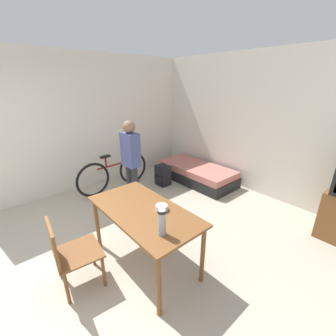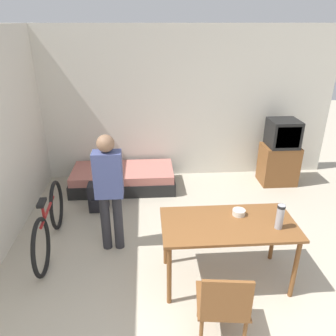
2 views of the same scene
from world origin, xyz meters
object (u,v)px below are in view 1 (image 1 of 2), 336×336
(dining_table, at_px, (144,216))
(thermos_flask, at_px, (162,221))
(daybed, at_px, (196,173))
(mate_bowl, at_px, (162,208))
(wooden_chair, at_px, (68,252))
(bicycle, at_px, (114,173))
(backpack, at_px, (163,175))
(person_standing, at_px, (131,159))

(dining_table, relative_size, thermos_flask, 5.28)
(daybed, distance_m, mate_bowl, 2.71)
(wooden_chair, bearing_deg, daybed, 108.46)
(daybed, xyz_separation_m, dining_table, (1.28, -2.36, 0.50))
(bicycle, bearing_deg, dining_table, -19.19)
(dining_table, height_order, thermos_flask, thermos_flask)
(backpack, bearing_deg, wooden_chair, -60.24)
(dining_table, xyz_separation_m, wooden_chair, (-0.22, -0.82, -0.19))
(dining_table, distance_m, person_standing, 1.50)
(dining_table, bearing_deg, person_standing, 152.97)
(person_standing, distance_m, thermos_flask, 1.98)
(wooden_chair, bearing_deg, bicycle, 140.67)
(bicycle, xyz_separation_m, thermos_flask, (2.62, -0.87, 0.55))
(bicycle, bearing_deg, person_standing, -4.66)
(thermos_flask, height_order, mate_bowl, thermos_flask)
(dining_table, height_order, mate_bowl, mate_bowl)
(wooden_chair, xyz_separation_m, mate_bowl, (0.37, 0.97, 0.31))
(bicycle, height_order, thermos_flask, thermos_flask)
(wooden_chair, relative_size, bicycle, 0.52)
(bicycle, height_order, person_standing, person_standing)
(dining_table, relative_size, wooden_chair, 1.69)
(mate_bowl, bearing_deg, backpack, 140.03)
(bicycle, distance_m, thermos_flask, 2.81)
(person_standing, height_order, mate_bowl, person_standing)
(backpack, bearing_deg, person_standing, -72.47)
(backpack, bearing_deg, thermos_flask, -39.79)
(bicycle, xyz_separation_m, person_standing, (0.80, -0.07, 0.54))
(dining_table, distance_m, mate_bowl, 0.24)
(daybed, distance_m, wooden_chair, 3.37)
(bicycle, relative_size, backpack, 3.72)
(dining_table, xyz_separation_m, mate_bowl, (0.15, 0.15, 0.12))
(wooden_chair, relative_size, mate_bowl, 6.00)
(person_standing, xyz_separation_m, backpack, (-0.30, 0.96, -0.68))
(daybed, bearing_deg, mate_bowl, -57.11)
(wooden_chair, distance_m, thermos_flask, 1.08)
(daybed, bearing_deg, person_standing, -91.27)
(dining_table, distance_m, thermos_flask, 0.56)
(daybed, bearing_deg, bicycle, -117.37)
(wooden_chair, bearing_deg, thermos_flask, 44.29)
(daybed, distance_m, person_standing, 1.84)
(dining_table, height_order, person_standing, person_standing)
(thermos_flask, distance_m, mate_bowl, 0.46)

